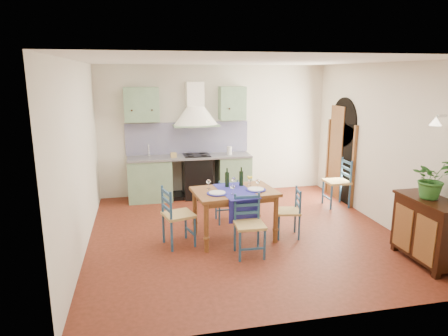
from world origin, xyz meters
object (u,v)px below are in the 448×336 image
Objects in this scene: chair_near at (249,225)px; potted_plant at (431,178)px; dining_table at (235,196)px; sideboard at (428,228)px.

potted_plant is (2.38, -0.70, 0.75)m from chair_near.
sideboard is at bearing -29.35° from dining_table.
chair_near is at bearing 162.34° from sideboard.
sideboard is 0.71m from potted_plant.
potted_plant is (2.45, -1.32, 0.50)m from dining_table.
dining_table is 2.81m from sideboard.
potted_plant is (0.00, 0.06, 0.71)m from sideboard.
potted_plant is at bearing 88.59° from sideboard.
chair_near is at bearing -83.84° from dining_table.
dining_table is 2.42× the size of potted_plant.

